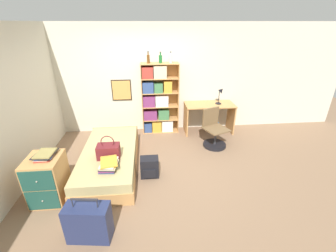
% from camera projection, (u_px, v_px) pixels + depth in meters
% --- Properties ---
extents(ground_plane, '(14.00, 14.00, 0.00)m').
position_uv_depth(ground_plane, '(151.00, 165.00, 4.44)').
color(ground_plane, '#84664C').
extents(wall_back, '(10.00, 0.09, 2.60)m').
position_uv_depth(wall_back, '(148.00, 80.00, 5.47)').
color(wall_back, beige).
rests_on(wall_back, ground_plane).
extents(wall_left, '(0.06, 10.00, 2.60)m').
position_uv_depth(wall_left, '(17.00, 107.00, 3.71)').
color(wall_left, beige).
rests_on(wall_left, ground_plane).
extents(bed, '(1.01, 2.09, 0.39)m').
position_uv_depth(bed, '(110.00, 159.00, 4.31)').
color(bed, tan).
rests_on(bed, ground_plane).
extents(handbag, '(0.39, 0.24, 0.42)m').
position_uv_depth(handbag, '(108.00, 151.00, 3.95)').
color(handbag, maroon).
rests_on(handbag, bed).
extents(book_stack_on_bed, '(0.32, 0.38, 0.15)m').
position_uv_depth(book_stack_on_bed, '(109.00, 165.00, 3.66)').
color(book_stack_on_bed, '#334C84').
rests_on(book_stack_on_bed, bed).
extents(suitcase, '(0.58, 0.32, 0.65)m').
position_uv_depth(suitcase, '(89.00, 222.00, 2.85)').
color(suitcase, navy).
rests_on(suitcase, ground_plane).
extents(dresser, '(0.50, 0.58, 0.75)m').
position_uv_depth(dresser, '(48.00, 179.00, 3.47)').
color(dresser, tan).
rests_on(dresser, ground_plane).
extents(magazine_pile_on_dresser, '(0.32, 0.37, 0.07)m').
position_uv_depth(magazine_pile_on_dresser, '(45.00, 154.00, 3.35)').
color(magazine_pile_on_dresser, '#B2382D').
rests_on(magazine_pile_on_dresser, dresser).
extents(bookcase, '(0.89, 0.30, 1.73)m').
position_uv_depth(bookcase, '(158.00, 101.00, 5.50)').
color(bookcase, tan).
rests_on(bookcase, ground_plane).
extents(bottle_green, '(0.07, 0.07, 0.27)m').
position_uv_depth(bottle_green, '(148.00, 59.00, 5.06)').
color(bottle_green, brown).
rests_on(bottle_green, bookcase).
extents(bottle_brown, '(0.08, 0.08, 0.25)m').
position_uv_depth(bottle_brown, '(160.00, 59.00, 5.09)').
color(bottle_brown, '#1E6B2D').
rests_on(bottle_brown, bookcase).
extents(bottle_clear, '(0.07, 0.07, 0.25)m').
position_uv_depth(bottle_clear, '(171.00, 59.00, 5.12)').
color(bottle_clear, '#B7BCC1').
rests_on(bottle_clear, bookcase).
extents(desk, '(1.21, 0.57, 0.75)m').
position_uv_depth(desk, '(209.00, 113.00, 5.61)').
color(desk, tan).
rests_on(desk, ground_plane).
extents(desk_lamp, '(0.20, 0.15, 0.42)m').
position_uv_depth(desk_lamp, '(221.00, 93.00, 5.43)').
color(desk_lamp, black).
rests_on(desk_lamp, desk).
extents(desk_chair, '(0.61, 0.61, 0.85)m').
position_uv_depth(desk_chair, '(214.00, 135.00, 5.07)').
color(desk_chair, black).
rests_on(desk_chair, ground_plane).
extents(backpack, '(0.33, 0.26, 0.37)m').
position_uv_depth(backpack, '(150.00, 167.00, 4.07)').
color(backpack, black).
rests_on(backpack, ground_plane).
extents(waste_bin, '(0.20, 0.20, 0.27)m').
position_uv_depth(waste_bin, '(214.00, 127.00, 5.74)').
color(waste_bin, slate).
rests_on(waste_bin, ground_plane).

